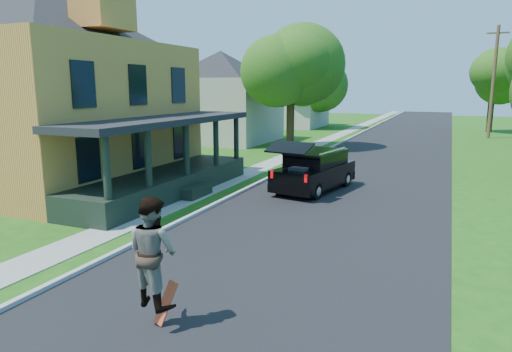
% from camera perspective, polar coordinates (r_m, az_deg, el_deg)
% --- Properties ---
extents(ground, '(140.00, 140.00, 0.00)m').
position_cam_1_polar(ground, '(10.96, 1.33, -12.04)').
color(ground, '#165310').
rests_on(ground, ground).
extents(street, '(8.00, 120.00, 0.02)m').
position_cam_1_polar(street, '(29.92, 15.61, 2.31)').
color(street, black).
rests_on(street, ground).
extents(curb, '(0.15, 120.00, 0.12)m').
position_cam_1_polar(curb, '(30.69, 8.09, 2.81)').
color(curb, '#A3A39E').
rests_on(curb, ground).
extents(sidewalk, '(1.30, 120.00, 0.03)m').
position_cam_1_polar(sidewalk, '(31.12, 5.33, 2.99)').
color(sidewalk, gray).
rests_on(sidewalk, ground).
extents(front_walk, '(6.50, 1.20, 0.03)m').
position_cam_1_polar(front_walk, '(20.72, -17.31, -1.48)').
color(front_walk, gray).
rests_on(front_walk, ground).
extents(main_house, '(15.56, 15.56, 10.10)m').
position_cam_1_polar(main_house, '(22.57, -24.61, 11.61)').
color(main_house, gold).
rests_on(main_house, ground).
extents(neighbor_house_mid, '(12.78, 12.78, 8.30)m').
position_cam_1_polar(neighbor_house_mid, '(37.56, -4.40, 10.77)').
color(neighbor_house_mid, '#9D978B').
rests_on(neighbor_house_mid, ground).
extents(neighbor_house_far, '(12.78, 12.78, 8.30)m').
position_cam_1_polar(neighbor_house_far, '(52.29, 3.80, 10.82)').
color(neighbor_house_far, '#9D978B').
rests_on(neighbor_house_far, ground).
extents(black_suv, '(2.66, 5.09, 2.25)m').
position_cam_1_polar(black_suv, '(19.38, 7.31, 0.70)').
color(black_suv, black).
rests_on(black_suv, ground).
extents(skateboarder, '(1.15, 1.00, 2.01)m').
position_cam_1_polar(skateboarder, '(8.43, -12.79, -9.17)').
color(skateboarder, black).
rests_on(skateboarder, ground).
extents(skateboard, '(0.42, 0.36, 0.80)m').
position_cam_1_polar(skateboard, '(8.80, -11.20, -15.41)').
color(skateboard, red).
rests_on(skateboard, ground).
extents(tree_left_mid, '(6.87, 6.65, 8.89)m').
position_cam_1_polar(tree_left_mid, '(32.65, 4.35, 13.45)').
color(tree_left_mid, black).
rests_on(tree_left_mid, ground).
extents(tree_left_far, '(6.61, 6.68, 8.52)m').
position_cam_1_polar(tree_left_far, '(50.18, 7.19, 12.10)').
color(tree_left_far, black).
rests_on(tree_left_far, ground).
extents(tree_right_far, '(6.09, 6.31, 8.33)m').
position_cam_1_polar(tree_right_far, '(50.68, 27.58, 11.25)').
color(tree_right_far, black).
rests_on(tree_right_far, ground).
extents(utility_pole_far, '(1.71, 0.28, 9.43)m').
position_cam_1_polar(utility_pole_far, '(44.31, 27.55, 10.48)').
color(utility_pole_far, '#4D3723').
rests_on(utility_pole_far, ground).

